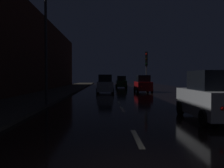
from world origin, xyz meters
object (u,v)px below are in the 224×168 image
at_px(traffic_light_far_right, 146,62).
at_px(streetlamp_overhead, 53,19).
at_px(car_parked_right_far, 143,84).
at_px(car_distant_taillights, 121,82).
at_px(car_parked_right_near, 211,97).
at_px(car_approaching_headlights, 105,85).

xyz_separation_m(traffic_light_far_right, streetlamp_overhead, (-8.54, -16.80, 1.59)).
relative_size(traffic_light_far_right, car_parked_right_far, 1.26).
bearing_deg(car_distant_taillights, car_parked_right_near, -176.44).
bearing_deg(car_distant_taillights, traffic_light_far_right, -164.00).
xyz_separation_m(streetlamp_overhead, car_approaching_headlights, (3.13, 13.15, -4.39)).
height_order(car_parked_right_near, car_parked_right_far, car_parked_right_near).
height_order(car_parked_right_near, car_distant_taillights, car_parked_right_near).
distance_m(streetlamp_overhead, car_parked_right_near, 10.02).
bearing_deg(car_parked_right_near, car_distant_taillights, 3.56).
xyz_separation_m(traffic_light_far_right, car_parked_right_near, (-0.80, -21.38, -2.80)).
bearing_deg(car_distant_taillights, car_parked_right_far, -170.76).
xyz_separation_m(car_distant_taillights, car_parked_right_far, (1.92, -11.81, 0.02)).
bearing_deg(streetlamp_overhead, car_parked_right_far, 61.83).
bearing_deg(car_parked_right_far, car_distant_taillights, 9.24).
bearing_deg(car_parked_right_near, streetlamp_overhead, 59.42).
bearing_deg(traffic_light_far_right, car_parked_right_far, -5.72).
xyz_separation_m(car_parked_right_near, car_parked_right_far, (0.00, 19.05, -0.03)).
relative_size(streetlamp_overhead, car_parked_right_far, 2.02).
bearing_deg(car_parked_right_far, traffic_light_far_right, -18.81).
xyz_separation_m(streetlamp_overhead, car_distant_taillights, (5.83, 26.28, -4.44)).
xyz_separation_m(traffic_light_far_right, car_parked_right_far, (-0.80, -2.33, -2.83)).
relative_size(car_distant_taillights, car_parked_right_far, 0.98).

